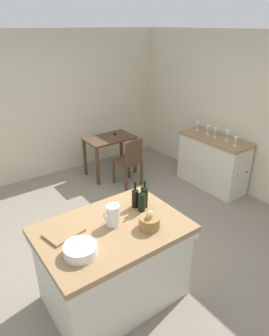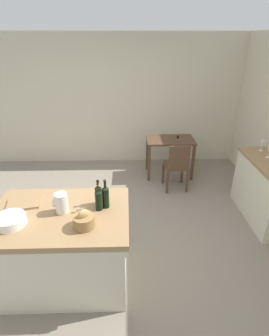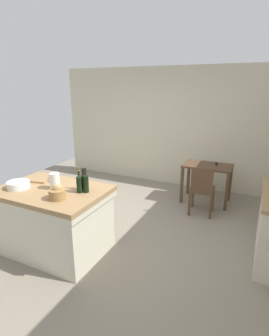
# 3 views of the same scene
# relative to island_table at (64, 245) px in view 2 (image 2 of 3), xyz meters

# --- Properties ---
(ground_plane) EXTENTS (6.76, 6.76, 0.00)m
(ground_plane) POSITION_rel_island_table_xyz_m (0.48, 0.70, -0.49)
(ground_plane) COLOR gray
(wall_back) EXTENTS (5.32, 0.12, 2.60)m
(wall_back) POSITION_rel_island_table_xyz_m (0.48, 3.30, 0.81)
(wall_back) COLOR beige
(wall_back) RESTS_ON ground
(island_table) EXTENTS (1.41, 0.98, 0.90)m
(island_table) POSITION_rel_island_table_xyz_m (0.00, 0.00, 0.00)
(island_table) COLOR #99754C
(island_table) RESTS_ON ground
(side_cabinet) EXTENTS (0.52, 1.26, 0.92)m
(side_cabinet) POSITION_rel_island_table_xyz_m (2.74, 1.08, -0.03)
(side_cabinet) COLOR #99754C
(side_cabinet) RESTS_ON ground
(writing_desk) EXTENTS (0.90, 0.56, 0.80)m
(writing_desk) POSITION_rel_island_table_xyz_m (1.52, 2.54, 0.14)
(writing_desk) COLOR #513826
(writing_desk) RESTS_ON ground
(wooden_chair) EXTENTS (0.43, 0.43, 0.89)m
(wooden_chair) POSITION_rel_island_table_xyz_m (1.56, 1.94, -0.00)
(wooden_chair) COLOR #513826
(wooden_chair) RESTS_ON ground
(pitcher) EXTENTS (0.17, 0.13, 0.25)m
(pitcher) POSITION_rel_island_table_xyz_m (0.03, 0.03, 0.52)
(pitcher) COLOR white
(pitcher) RESTS_ON island_table
(wash_bowl) EXTENTS (0.29, 0.29, 0.09)m
(wash_bowl) POSITION_rel_island_table_xyz_m (-0.41, -0.16, 0.46)
(wash_bowl) COLOR white
(wash_bowl) RESTS_ON island_table
(bread_basket) EXTENTS (0.20, 0.20, 0.19)m
(bread_basket) POSITION_rel_island_table_xyz_m (0.29, -0.21, 0.48)
(bread_basket) COLOR olive
(bread_basket) RESTS_ON island_table
(cutting_board) EXTENTS (0.37, 0.31, 0.02)m
(cutting_board) POSITION_rel_island_table_xyz_m (-0.41, 0.18, 0.43)
(cutting_board) COLOR #99754C
(cutting_board) RESTS_ON island_table
(wine_bottle_dark) EXTENTS (0.07, 0.07, 0.32)m
(wine_bottle_dark) POSITION_rel_island_table_xyz_m (0.47, 0.11, 0.55)
(wine_bottle_dark) COLOR black
(wine_bottle_dark) RESTS_ON island_table
(wine_bottle_amber) EXTENTS (0.07, 0.07, 0.28)m
(wine_bottle_amber) POSITION_rel_island_table_xyz_m (0.39, 0.16, 0.53)
(wine_bottle_amber) COLOR black
(wine_bottle_amber) RESTS_ON island_table
(wine_bottle_green) EXTENTS (0.07, 0.07, 0.30)m
(wine_bottle_green) POSITION_rel_island_table_xyz_m (0.40, 0.06, 0.54)
(wine_bottle_green) COLOR black
(wine_bottle_green) RESTS_ON island_table
(wine_glass_right) EXTENTS (0.07, 0.07, 0.16)m
(wine_glass_right) POSITION_rel_island_table_xyz_m (2.76, 1.28, 0.54)
(wine_glass_right) COLOR white
(wine_glass_right) RESTS_ON side_cabinet
(wine_glass_far_right) EXTENTS (0.07, 0.07, 0.17)m
(wine_glass_far_right) POSITION_rel_island_table_xyz_m (2.77, 1.53, 0.55)
(wine_glass_far_right) COLOR white
(wine_glass_far_right) RESTS_ON side_cabinet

